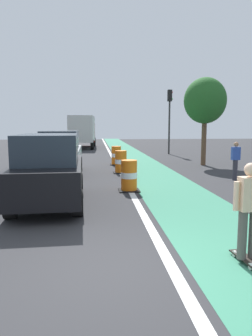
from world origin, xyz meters
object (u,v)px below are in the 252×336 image
object	(u,v)px
skateboarder_on_lane	(249,210)
pedestrian_crossing	(235,160)
traffic_light_corner	(170,110)
traffic_barrel_mid	(121,162)
traffic_barrel_front	(129,176)
traffic_barrel_back	(116,156)
delivery_truck_down_block	(83,130)
street_tree_sidewalk	(205,101)
parked_suv_nearest	(49,169)
parked_suv_second	(61,152)

from	to	relation	value
skateboarder_on_lane	pedestrian_crossing	size ratio (longest dim) A/B	1.05
traffic_light_corner	traffic_barrel_mid	bearing A→B (deg)	-114.90
traffic_barrel_front	traffic_light_corner	bearing A→B (deg)	71.82
traffic_barrel_back	delivery_truck_down_block	world-z (taller)	delivery_truck_down_block
traffic_barrel_mid	traffic_barrel_back	world-z (taller)	same
skateboarder_on_lane	street_tree_sidewalk	size ratio (longest dim) A/B	0.34
delivery_truck_down_block	traffic_light_corner	bearing A→B (deg)	-47.63
traffic_barrel_mid	pedestrian_crossing	world-z (taller)	pedestrian_crossing
pedestrian_crossing	parked_suv_nearest	bearing A→B (deg)	-154.08
traffic_barrel_mid	pedestrian_crossing	distance (m)	5.28
pedestrian_crossing	street_tree_sidewalk	distance (m)	5.92
skateboarder_on_lane	pedestrian_crossing	xyz separation A→B (m)	(3.34, 7.99, -0.05)
traffic_barrel_back	traffic_barrel_front	bearing A→B (deg)	-90.35
traffic_barrel_mid	parked_suv_second	bearing A→B (deg)	-179.95
traffic_barrel_mid	traffic_barrel_back	distance (m)	3.33
delivery_truck_down_block	street_tree_sidewalk	size ratio (longest dim) A/B	1.53
skateboarder_on_lane	delivery_truck_down_block	xyz separation A→B (m)	(-3.78, 28.50, 0.94)
traffic_light_corner	delivery_truck_down_block	bearing A→B (deg)	132.37
skateboarder_on_lane	traffic_barrel_back	size ratio (longest dim) A/B	1.55
traffic_barrel_mid	street_tree_sidewalk	world-z (taller)	street_tree_sidewalk
parked_suv_second	traffic_barrel_front	size ratio (longest dim) A/B	4.25
pedestrian_crossing	traffic_barrel_back	bearing A→B (deg)	128.43
parked_suv_nearest	traffic_barrel_front	world-z (taller)	parked_suv_nearest
parked_suv_second	skateboarder_on_lane	bearing A→B (deg)	-68.39
parked_suv_second	traffic_barrel_back	bearing A→B (deg)	49.38
skateboarder_on_lane	parked_suv_nearest	size ratio (longest dim) A/B	0.36
traffic_barrel_front	traffic_barrel_mid	size ratio (longest dim) A/B	1.00
skateboarder_on_lane	parked_suv_second	world-z (taller)	parked_suv_second
street_tree_sidewalk	traffic_barrel_back	bearing A→B (deg)	172.67
skateboarder_on_lane	pedestrian_crossing	bearing A→B (deg)	67.31
traffic_barrel_back	parked_suv_nearest	bearing A→B (deg)	-105.28
delivery_truck_down_block	traffic_barrel_back	bearing A→B (deg)	-80.42
skateboarder_on_lane	traffic_barrel_back	distance (m)	13.90
traffic_barrel_mid	traffic_barrel_back	size ratio (longest dim) A/B	1.00
delivery_truck_down_block	traffic_light_corner	size ratio (longest dim) A/B	1.50
traffic_barrel_mid	parked_suv_nearest	bearing A→B (deg)	-113.08
traffic_light_corner	parked_suv_nearest	bearing A→B (deg)	-114.23
delivery_truck_down_block	parked_suv_nearest	bearing A→B (deg)	-90.18
skateboarder_on_lane	parked_suv_second	bearing A→B (deg)	111.61
skateboarder_on_lane	traffic_light_corner	bearing A→B (deg)	80.61
parked_suv_nearest	traffic_barrel_mid	world-z (taller)	parked_suv_nearest
skateboarder_on_lane	parked_suv_nearest	xyz separation A→B (m)	(-3.85, 4.49, 0.12)
parked_suv_nearest	pedestrian_crossing	world-z (taller)	parked_suv_nearest
parked_suv_second	pedestrian_crossing	bearing A→B (deg)	-18.51
street_tree_sidewalk	pedestrian_crossing	bearing A→B (deg)	-94.36
parked_suv_nearest	delivery_truck_down_block	xyz separation A→B (m)	(0.07, 24.01, 0.81)
skateboarder_on_lane	delivery_truck_down_block	world-z (taller)	delivery_truck_down_block
parked_suv_second	traffic_barrel_back	xyz separation A→B (m)	(2.86, 3.34, -0.50)
skateboarder_on_lane	street_tree_sidewalk	distance (m)	13.98
parked_suv_second	traffic_barrel_mid	xyz separation A→B (m)	(2.87, 0.00, -0.50)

